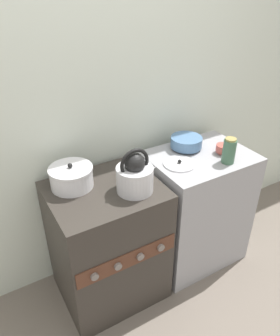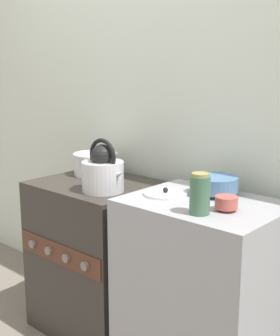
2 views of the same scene
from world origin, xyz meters
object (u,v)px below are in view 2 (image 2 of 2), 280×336
stove (99,256)px  loose_pot_lid (165,193)px  enamel_bowl (215,184)px  small_ceramic_bowl (226,203)px  kettle (103,172)px  storage_jar (200,194)px  cooking_pot (96,164)px

stove → loose_pot_lid: (0.50, -0.04, 0.46)m
stove → enamel_bowl: 0.84m
stove → small_ceramic_bowl: (0.83, -0.06, 0.49)m
stove → kettle: size_ratio=3.17×
small_ceramic_bowl → storage_jar: size_ratio=0.56×
stove → kettle: (0.15, -0.10, 0.52)m
cooking_pot → loose_pot_lid: cooking_pot is taller
stove → storage_jar: size_ratio=5.06×
enamel_bowl → small_ceramic_bowl: bearing=-45.8°
storage_jar → cooking_pot: bearing=162.4°
cooking_pot → enamel_bowl: (0.81, -0.01, 0.02)m
kettle → loose_pot_lid: (0.35, 0.06, -0.06)m
stove → loose_pot_lid: bearing=-4.6°
storage_jar → small_ceramic_bowl: bearing=62.1°
storage_jar → kettle: bearing=173.4°
loose_pot_lid → storage_jar: bearing=-25.1°
cooking_pot → small_ceramic_bowl: bearing=-10.7°
cooking_pot → loose_pot_lid: size_ratio=1.25×
small_ceramic_bowl → storage_jar: bearing=-117.9°
stove → enamel_bowl: size_ratio=3.99×
kettle → small_ceramic_bowl: kettle is taller
stove → cooking_pot: bearing=140.2°
small_ceramic_bowl → kettle: bearing=-177.1°
stove → storage_jar: (0.77, -0.17, 0.54)m
kettle → storage_jar: bearing=-6.6°
stove → enamel_bowl: bearing=9.5°
cooking_pot → storage_jar: bearing=-17.6°
enamel_bowl → small_ceramic_bowl: (0.17, -0.17, -0.01)m
cooking_pot → enamel_bowl: cooking_pot is taller
cooking_pot → storage_jar: (0.92, -0.29, 0.05)m
stove → kettle: kettle is taller
storage_jar → loose_pot_lid: (-0.28, 0.13, -0.08)m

